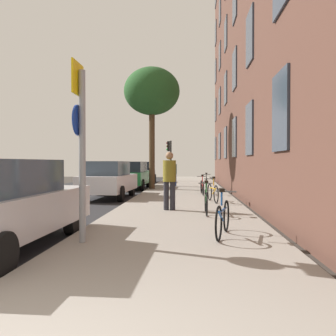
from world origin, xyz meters
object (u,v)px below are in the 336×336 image
Objects in this scene: bicycle_2 at (213,192)px; pedestrian_1 at (174,172)px; sign_post at (81,138)px; bicycle_1 at (206,201)px; bicycle_3 at (202,187)px; pedestrian_0 at (169,177)px; tree_near at (152,92)px; bicycle_4 at (206,183)px; traffic_light at (170,153)px; car_1 at (109,179)px; car_3 at (141,172)px; car_2 at (132,175)px; bicycle_0 at (223,217)px.

pedestrian_1 is at bearing 102.45° from bicycle_2.
sign_post is 4.67m from bicycle_1.
bicycle_3 is at bearing 89.18° from bicycle_1.
sign_post reaches higher than pedestrian_0.
tree_near is 5.85m from bicycle_4.
traffic_light is 13.02m from car_1.
bicycle_1 reaches higher than bicycle_2.
bicycle_3 is (0.09, 6.00, -0.02)m from bicycle_1.
pedestrian_1 is (0.95, 15.07, -0.99)m from sign_post.
car_2 is at bearing -87.12° from car_3.
bicycle_2 is at bearing 57.09° from pedestrian_0.
bicycle_1 is at bearing -74.44° from tree_near.
car_3 reaches higher than bicycle_1.
bicycle_3 is at bearing 90.70° from bicycle_0.
car_1 is at bearing -111.73° from pedestrian_1.
bicycle_0 is (2.62, 0.68, -1.52)m from sign_post.
car_2 is (-2.84, 9.83, -0.30)m from pedestrian_0.
bicycle_1 is 1.03× the size of pedestrian_1.
bicycle_1 is 3.02m from bicycle_2.
tree_near is at bearing 115.17° from bicycle_2.
bicycle_0 is 0.94× the size of bicycle_3.
pedestrian_0 is at bearing -102.57° from bicycle_3.
bicycle_4 is (2.84, 12.68, -1.54)m from sign_post.
traffic_light is at bearing 86.91° from tree_near.
car_1 is at bearing -138.14° from bicycle_4.
car_2 reaches higher than bicycle_1.
traffic_light reaches higher than car_2.
car_2 is (-2.46, -0.83, -0.18)m from pedestrian_1.
car_2 is (-1.79, -7.27, -1.49)m from traffic_light.
bicycle_3 is 0.95× the size of pedestrian_0.
bicycle_2 reaches higher than bicycle_4.
car_2 and car_3 have the same top height.
pedestrian_1 reaches higher than bicycle_0.
traffic_light is 0.79× the size of car_1.
pedestrian_1 is at bearing -84.11° from traffic_light.
pedestrian_1 is (-1.85, 8.39, 0.53)m from bicycle_2.
bicycle_0 is at bearing -77.24° from tree_near.
bicycle_4 is at bearing 77.38° from sign_post.
car_3 is (-3.14, 15.67, -0.29)m from pedestrian_0.
traffic_light is at bearing 96.84° from bicycle_1.
tree_near reaches higher than sign_post.
bicycle_1 reaches higher than bicycle_4.
car_3 is at bearing 91.12° from car_1.
sign_post is 1.84× the size of pedestrian_0.
bicycle_1 is 0.98× the size of bicycle_4.
bicycle_1 is at bearing -34.01° from pedestrian_0.
tree_near is 4.14× the size of bicycle_2.
pedestrian_0 is at bearing -87.92° from pedestrian_1.
pedestrian_1 reaches higher than bicycle_1.
bicycle_4 is 0.36× the size of car_2.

